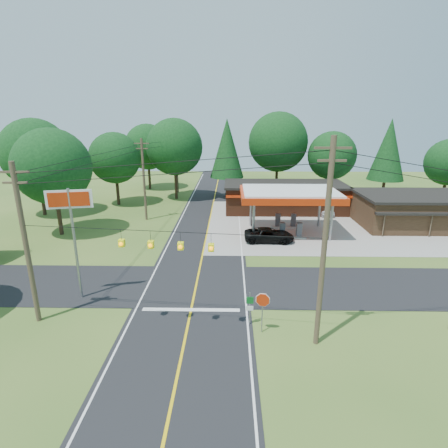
{
  "coord_description": "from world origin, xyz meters",
  "views": [
    {
      "loc": [
        2.59,
        -24.16,
        12.27
      ],
      "look_at": [
        2.0,
        7.0,
        2.8
      ],
      "focal_mm": 28.0,
      "sensor_mm": 36.0,
      "label": 1
    }
  ],
  "objects_px": {
    "sedan_car": "(325,209)",
    "big_stop_sign": "(71,217)",
    "suv_car": "(269,235)",
    "octagonal_stop_sign": "(263,303)",
    "gas_canopy": "(290,195)"
  },
  "relations": [
    {
      "from": "suv_car",
      "to": "big_stop_sign",
      "type": "bearing_deg",
      "value": 131.01
    },
    {
      "from": "sedan_car",
      "to": "octagonal_stop_sign",
      "type": "height_order",
      "value": "octagonal_stop_sign"
    },
    {
      "from": "suv_car",
      "to": "octagonal_stop_sign",
      "type": "height_order",
      "value": "octagonal_stop_sign"
    },
    {
      "from": "suv_car",
      "to": "octagonal_stop_sign",
      "type": "relative_size",
      "value": 1.96
    },
    {
      "from": "gas_canopy",
      "to": "octagonal_stop_sign",
      "type": "relative_size",
      "value": 4.08
    },
    {
      "from": "sedan_car",
      "to": "big_stop_sign",
      "type": "distance_m",
      "value": 33.07
    },
    {
      "from": "suv_car",
      "to": "sedan_car",
      "type": "relative_size",
      "value": 1.19
    },
    {
      "from": "sedan_car",
      "to": "octagonal_stop_sign",
      "type": "bearing_deg",
      "value": -111.47
    },
    {
      "from": "sedan_car",
      "to": "big_stop_sign",
      "type": "height_order",
      "value": "big_stop_sign"
    },
    {
      "from": "octagonal_stop_sign",
      "to": "gas_canopy",
      "type": "bearing_deg",
      "value": 76.69
    },
    {
      "from": "sedan_car",
      "to": "gas_canopy",
      "type": "bearing_deg",
      "value": -127.54
    },
    {
      "from": "suv_car",
      "to": "big_stop_sign",
      "type": "height_order",
      "value": "big_stop_sign"
    },
    {
      "from": "suv_car",
      "to": "big_stop_sign",
      "type": "distance_m",
      "value": 19.62
    },
    {
      "from": "suv_car",
      "to": "sedan_car",
      "type": "distance_m",
      "value": 13.95
    },
    {
      "from": "suv_car",
      "to": "big_stop_sign",
      "type": "xyz_separation_m",
      "value": [
        -14.59,
        -12.01,
        5.28
      ]
    }
  ]
}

